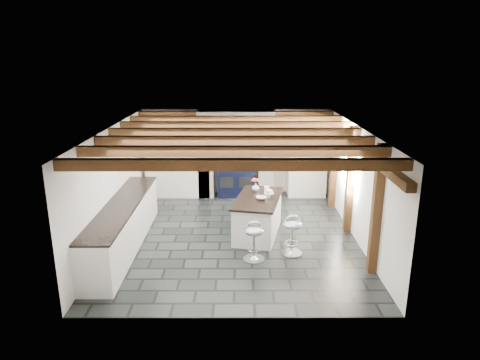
{
  "coord_description": "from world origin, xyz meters",
  "views": [
    {
      "loc": [
        0.08,
        -8.42,
        3.69
      ],
      "look_at": [
        0.1,
        0.4,
        1.1
      ],
      "focal_mm": 32.0,
      "sensor_mm": 36.0,
      "label": 1
    }
  ],
  "objects_px": {
    "kitchen_island": "(258,215)",
    "bar_stool_near": "(292,231)",
    "bar_stool_far": "(254,237)",
    "range_cooker": "(236,179)"
  },
  "relations": [
    {
      "from": "range_cooker",
      "to": "kitchen_island",
      "type": "bearing_deg",
      "value": -79.66
    },
    {
      "from": "bar_stool_near",
      "to": "bar_stool_far",
      "type": "bearing_deg",
      "value": 175.35
    },
    {
      "from": "bar_stool_far",
      "to": "bar_stool_near",
      "type": "bearing_deg",
      "value": 11.7
    },
    {
      "from": "bar_stool_near",
      "to": "bar_stool_far",
      "type": "relative_size",
      "value": 1.04
    },
    {
      "from": "kitchen_island",
      "to": "bar_stool_near",
      "type": "height_order",
      "value": "kitchen_island"
    },
    {
      "from": "range_cooker",
      "to": "bar_stool_far",
      "type": "height_order",
      "value": "range_cooker"
    },
    {
      "from": "kitchen_island",
      "to": "bar_stool_far",
      "type": "height_order",
      "value": "kitchen_island"
    },
    {
      "from": "kitchen_island",
      "to": "bar_stool_far",
      "type": "distance_m",
      "value": 1.21
    },
    {
      "from": "kitchen_island",
      "to": "bar_stool_near",
      "type": "xyz_separation_m",
      "value": [
        0.6,
        -0.96,
        0.06
      ]
    },
    {
      "from": "kitchen_island",
      "to": "bar_stool_near",
      "type": "bearing_deg",
      "value": -45.57
    }
  ]
}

